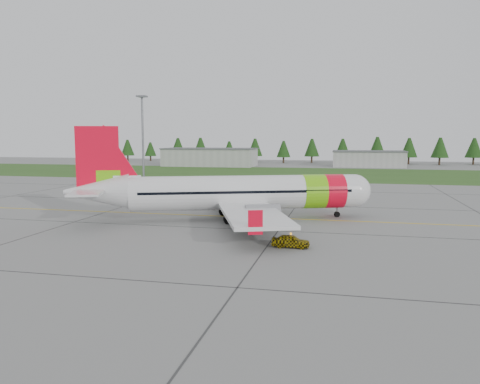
# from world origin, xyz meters

# --- Properties ---
(ground) EXTENTS (320.00, 320.00, 0.00)m
(ground) POSITION_xyz_m (0.00, 0.00, 0.00)
(ground) COLOR gray
(ground) RESTS_ON ground
(aircraft) EXTENTS (36.67, 34.85, 11.57)m
(aircraft) POSITION_xyz_m (4.02, 6.24, 3.34)
(aircraft) COLOR silver
(aircraft) RESTS_ON ground
(follow_me_car) EXTENTS (1.22, 1.44, 3.56)m
(follow_me_car) POSITION_xyz_m (12.23, -7.38, 1.78)
(follow_me_car) COLOR gold
(follow_me_car) RESTS_ON ground
(service_van) EXTENTS (1.78, 1.73, 4.07)m
(service_van) POSITION_xyz_m (-25.96, 48.18, 2.03)
(service_van) COLOR silver
(service_van) RESTS_ON ground
(grass_strip) EXTENTS (320.00, 50.00, 0.03)m
(grass_strip) POSITION_xyz_m (0.00, 82.00, 0.01)
(grass_strip) COLOR #30561E
(grass_strip) RESTS_ON ground
(taxi_guideline) EXTENTS (120.00, 0.25, 0.02)m
(taxi_guideline) POSITION_xyz_m (0.00, 8.00, 0.01)
(taxi_guideline) COLOR gold
(taxi_guideline) RESTS_ON ground
(hangar_west) EXTENTS (32.00, 14.00, 6.00)m
(hangar_west) POSITION_xyz_m (-30.00, 110.00, 3.00)
(hangar_west) COLOR #A8A8A3
(hangar_west) RESTS_ON ground
(hangar_east) EXTENTS (24.00, 12.00, 5.20)m
(hangar_east) POSITION_xyz_m (25.00, 118.00, 2.60)
(hangar_east) COLOR #A8A8A3
(hangar_east) RESTS_ON ground
(floodlight_mast) EXTENTS (0.50, 0.50, 20.00)m
(floodlight_mast) POSITION_xyz_m (-32.00, 58.00, 10.00)
(floodlight_mast) COLOR slate
(floodlight_mast) RESTS_ON ground
(treeline) EXTENTS (160.00, 8.00, 10.00)m
(treeline) POSITION_xyz_m (0.00, 138.00, 5.00)
(treeline) COLOR #1C3F14
(treeline) RESTS_ON ground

